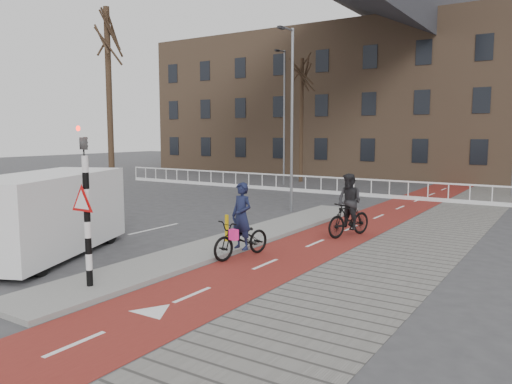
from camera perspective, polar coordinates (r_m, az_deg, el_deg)
The scene contains 15 objects.
ground at distance 12.75m, azimuth -9.59°, elevation -9.19°, with size 120.00×120.00×0.00m, color #38383A.
bike_lane at distance 20.50m, azimuth 12.93°, elevation -3.16°, with size 2.50×60.00×0.01m, color maroon.
sidewalk at distance 19.75m, azimuth 20.61°, elevation -3.80°, with size 3.00×60.00×0.01m, color slate.
curb_island at distance 16.20m, azimuth -1.84°, elevation -5.43°, with size 1.80×16.00×0.12m, color gray.
traffic_signal at distance 11.42m, azimuth -18.88°, elevation -1.12°, with size 0.80×0.80×3.68m.
bollard at distance 15.61m, azimuth -3.36°, elevation -4.12°, with size 0.12×0.12×0.83m, color gold.
cyclist_near at distance 13.98m, azimuth -1.65°, elevation -4.64°, with size 1.10×2.15×2.11m.
cyclist_far at distance 17.03m, azimuth 10.60°, elevation -2.11°, with size 1.18×2.07×2.12m.
van at distance 15.22m, azimuth -22.91°, elevation -2.27°, with size 4.13×5.86×2.34m.
railing at distance 29.39m, azimuth 5.67°, elevation 0.56°, with size 28.00×0.10×0.99m.
townhouse_row at distance 42.77m, azimuth 17.71°, elevation 12.30°, with size 46.00×10.00×15.90m.
tree_left at distance 25.86m, azimuth -16.39°, elevation 9.34°, with size 0.29×0.29×9.50m, color #302215.
tree_mid at distance 35.70m, azimuth 5.20°, elevation 8.11°, with size 0.28×0.28×8.63m, color #302215.
streetlight_near at distance 22.05m, azimuth 4.13°, elevation 8.03°, with size 0.12×0.12×7.93m, color slate.
streetlight_left at distance 33.66m, azimuth 3.24°, elevation 8.40°, with size 0.12×0.12×8.86m, color slate.
Camera 1 is at (8.30, -9.02, 3.49)m, focal length 35.00 mm.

